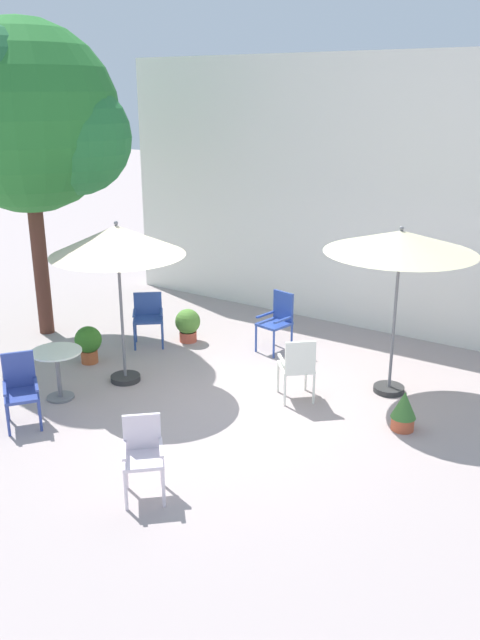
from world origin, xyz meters
TOP-DOWN VIEW (x-y plane):
  - ground_plane at (0.00, 0.00)m, footprint 60.00×60.00m
  - villa_facade at (0.00, 4.04)m, footprint 9.56×0.30m
  - shade_tree at (-4.18, 0.61)m, footprint 3.20×3.05m
  - patio_umbrella_0 at (-1.62, -0.20)m, footprint 1.91×1.91m
  - patio_umbrella_1 at (1.80, 1.61)m, footprint 2.06×2.06m
  - cafe_table_0 at (-1.97, -1.15)m, footprint 0.70×0.70m
  - patio_chair_0 at (-0.36, 2.12)m, footprint 0.51×0.55m
  - patio_chair_1 at (0.83, 0.62)m, footprint 0.65×0.65m
  - patio_chair_2 at (-2.32, 1.14)m, footprint 0.65×0.65m
  - patio_chair_3 at (0.56, -2.26)m, footprint 0.61×0.61m
  - patio_chair_4 at (-1.82, -1.90)m, footprint 0.65×0.63m
  - potted_plant_0 at (2.36, 0.63)m, footprint 0.32×0.32m
  - potted_plant_2 at (-2.57, -0.00)m, footprint 0.43×0.43m
  - potted_plant_3 at (-1.84, 1.61)m, footprint 0.43×0.43m

SIDE VIEW (x-z plane):
  - ground_plane at x=0.00m, z-range 0.00..0.00m
  - potted_plant_0 at x=2.36m, z-range 0.01..0.53m
  - potted_plant_3 at x=-1.84m, z-range 0.03..0.60m
  - potted_plant_2 at x=-2.57m, z-range 0.04..0.64m
  - cafe_table_0 at x=-1.97m, z-range 0.14..0.86m
  - patio_chair_4 at x=-1.82m, z-range 0.05..0.98m
  - patio_chair_3 at x=0.56m, z-range 0.08..0.96m
  - patio_chair_2 at x=-2.32m, z-range 0.09..0.97m
  - patio_chair_1 at x=0.83m, z-range 0.07..1.00m
  - patio_chair_0 at x=-0.36m, z-range 0.07..1.05m
  - patio_umbrella_0 at x=-1.62m, z-range 0.91..3.31m
  - patio_umbrella_1 at x=1.80m, z-range 0.97..3.37m
  - villa_facade at x=0.00m, z-range 0.00..4.71m
  - shade_tree at x=-4.18m, z-range 1.09..6.30m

